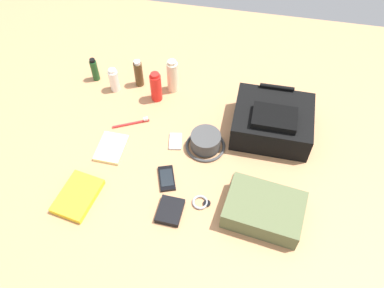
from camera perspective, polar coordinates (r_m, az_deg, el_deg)
name	(u,v)px	position (r m, az deg, el deg)	size (l,w,h in m)	color
ground_plane	(192,151)	(1.72, 0.00, -1.04)	(2.64, 2.02, 0.02)	tan
backpack	(272,121)	(1.75, 11.17, 3.15)	(0.33, 0.28, 0.16)	black
toiletry_pouch	(264,209)	(1.54, 10.03, -8.93)	(0.31, 0.28, 0.09)	#56603D
bucket_hat	(206,142)	(1.69, 1.91, 0.28)	(0.17, 0.17, 0.07)	#414141
shampoo_bottle	(95,70)	(2.01, -13.47, 10.07)	(0.03, 0.03, 0.12)	#19471E
toothpaste_tube	(114,80)	(1.93, -10.85, 8.78)	(0.04, 0.04, 0.12)	white
cologne_bottle	(139,73)	(1.93, -7.48, 9.76)	(0.04, 0.04, 0.14)	#473319
sunscreen_spray	(156,87)	(1.85, -5.07, 7.95)	(0.05, 0.05, 0.15)	red
lotion_bottle	(173,76)	(1.89, -2.73, 9.45)	(0.05, 0.05, 0.17)	beige
paperback_novel	(78,196)	(1.63, -15.69, -7.04)	(0.16, 0.21, 0.03)	yellow
cell_phone	(167,178)	(1.63, -3.56, -4.82)	(0.09, 0.13, 0.01)	black
media_player	(175,141)	(1.73, -2.33, 0.37)	(0.06, 0.09, 0.01)	#B7B7BC
wristwatch	(201,202)	(1.57, 1.28, -8.16)	(0.07, 0.06, 0.01)	#99999E
toothbrush	(133,123)	(1.81, -8.23, 2.95)	(0.15, 0.08, 0.02)	red
wallet	(170,211)	(1.55, -3.09, -9.32)	(0.09, 0.11, 0.02)	black
notepad	(111,148)	(1.74, -11.22, -0.53)	(0.11, 0.15, 0.02)	beige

